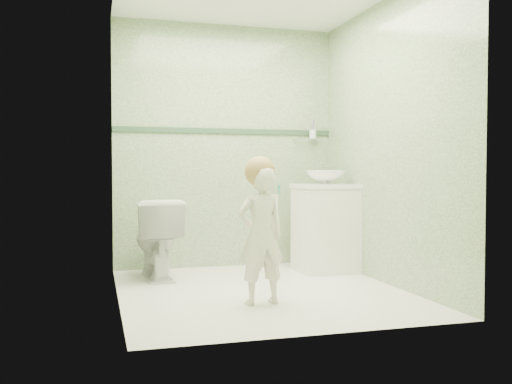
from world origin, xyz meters
name	(u,v)px	position (x,y,z in m)	size (l,w,h in m)	color
ground	(261,291)	(0.00, 0.00, 0.00)	(2.50, 2.50, 0.00)	white
room_shell	(261,139)	(0.00, 0.00, 1.20)	(2.50, 2.54, 2.40)	gray
trim_stripe	(226,131)	(0.00, 1.24, 1.35)	(2.20, 0.02, 0.05)	#2F4B33
vanity	(325,229)	(0.84, 0.70, 0.40)	(0.52, 0.50, 0.80)	silver
counter	(325,186)	(0.84, 0.70, 0.81)	(0.54, 0.52, 0.04)	white
basin	(325,177)	(0.84, 0.70, 0.89)	(0.37, 0.37, 0.13)	white
faucet	(318,169)	(0.84, 0.89, 0.97)	(0.03, 0.13, 0.18)	silver
cup_holder	(312,135)	(0.89, 1.18, 1.33)	(0.26, 0.07, 0.21)	silver
toilet	(156,239)	(-0.74, 0.77, 0.35)	(0.40, 0.69, 0.71)	white
toddler	(261,236)	(-0.13, -0.42, 0.49)	(0.36, 0.24, 0.98)	beige
hair_cap	(260,171)	(-0.13, -0.39, 0.95)	(0.22, 0.22, 0.22)	#A87A44
teal_toothbrush	(278,189)	(-0.04, -0.53, 0.83)	(0.11, 0.14, 0.08)	#0E9484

